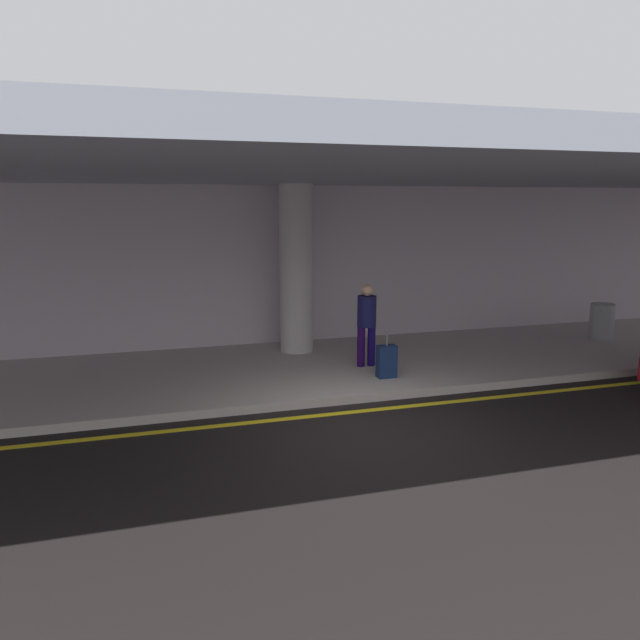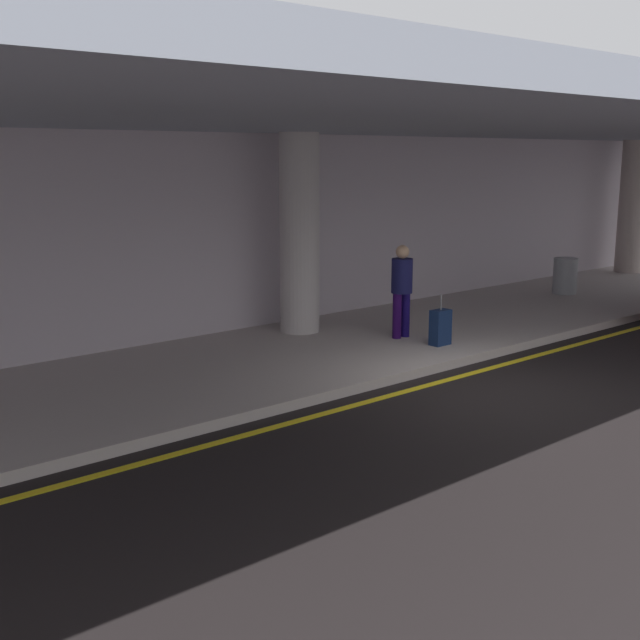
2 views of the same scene
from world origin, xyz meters
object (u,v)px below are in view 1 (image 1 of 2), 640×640
Objects in this scene: support_column_far_left at (296,269)px; trash_bin_steel at (602,321)px; suitcase_upright_secondary at (387,361)px; traveler_with_luggage at (367,319)px.

support_column_far_left is 4.29× the size of trash_bin_steel.
suitcase_upright_secondary is at bearing -65.15° from support_column_far_left.
traveler_with_luggage reaches higher than trash_bin_steel.
trash_bin_steel is at bearing -156.85° from traveler_with_luggage.
traveler_with_luggage is 1.87× the size of suitcase_upright_secondary.
trash_bin_steel is (6.38, 0.72, -0.54)m from traveler_with_luggage.
traveler_with_luggage is 1.08m from suitcase_upright_secondary.
support_column_far_left is 7.61m from trash_bin_steel.
support_column_far_left is 2.17× the size of traveler_with_luggage.
trash_bin_steel is (7.43, -0.89, -1.40)m from support_column_far_left.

